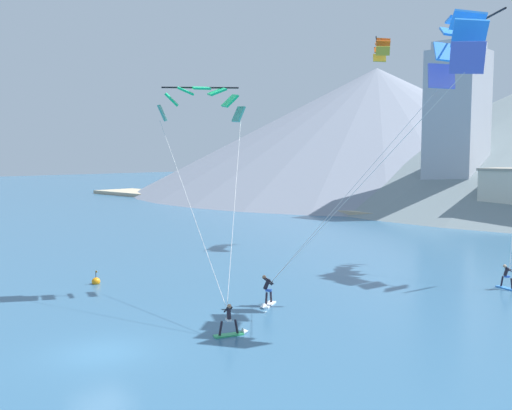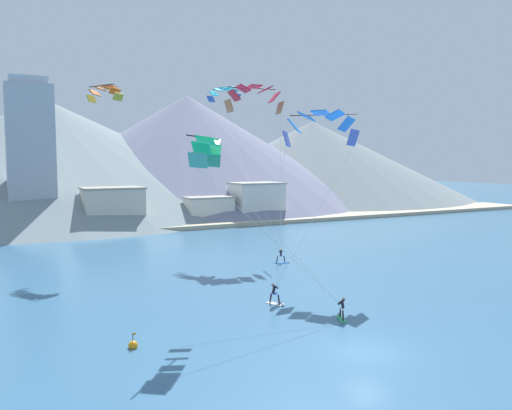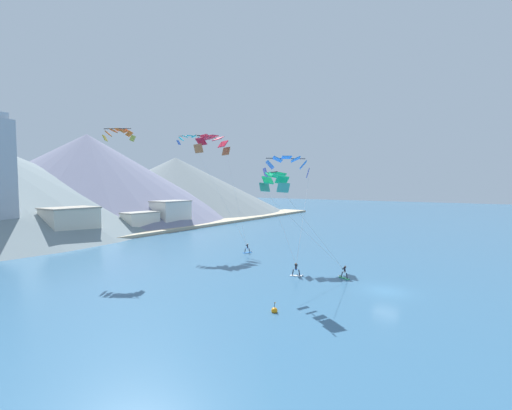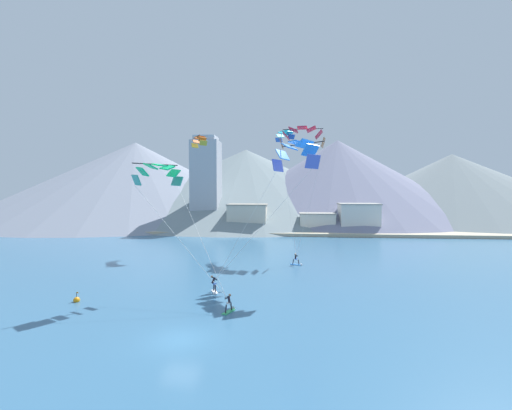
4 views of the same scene
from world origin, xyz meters
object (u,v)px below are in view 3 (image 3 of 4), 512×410
Objects in this scene: parafoil_kite_near_lead at (275,180)px; parafoil_kite_near_trail at (287,165)px; kitesurfer_near_trail at (298,272)px; kitesurfer_mid_center at (248,250)px; parafoil_kite_distant_high_outer at (119,133)px; race_marker_buoy at (274,311)px; kitesurfer_near_lead at (343,274)px; parafoil_kite_distant_low_drift at (190,139)px; parafoil_kite_mid_center at (212,143)px.

parafoil_kite_near_trail is (13.56, 6.02, 2.50)m from parafoil_kite_near_lead.
kitesurfer_mid_center is at bearing 57.74° from kitesurfer_near_trail.
race_marker_buoy is (-4.13, -28.27, -18.48)m from parafoil_kite_distant_high_outer.
kitesurfer_near_lead is 36.10m from parafoil_kite_distant_high_outer.
parafoil_kite_distant_low_drift reaches higher than kitesurfer_mid_center.
parafoil_kite_distant_low_drift is 4.26× the size of race_marker_buoy.
parafoil_kite_near_lead is at bearing -136.25° from kitesurfer_mid_center.
parafoil_kite_distant_low_drift is (12.23, 24.97, 7.65)m from parafoil_kite_near_lead.
kitesurfer_near_lead is 35.78m from parafoil_kite_distant_low_drift.
parafoil_kite_near_trail reaches higher than parafoil_kite_near_lead.
kitesurfer_near_trail is 31.44m from parafoil_kite_distant_high_outer.
parafoil_kite_near_trail is (-0.50, -7.43, 13.90)m from kitesurfer_mid_center.
parafoil_kite_near_trail is (8.02, 6.06, 13.80)m from kitesurfer_near_trail.
kitesurfer_near_trail is at bearing 115.65° from kitesurfer_near_lead.
parafoil_kite_near_lead is 11.34× the size of race_marker_buoy.
parafoil_kite_near_lead is 0.81× the size of parafoil_kite_near_trail.
parafoil_kite_near_lead reaches higher than kitesurfer_near_lead.
parafoil_kite_distant_high_outer is at bearing 109.06° from kitesurfer_near_lead.
parafoil_kite_distant_high_outer reaches higher than race_marker_buoy.
race_marker_buoy is (-6.39, -3.80, -11.71)m from parafoil_kite_near_lead.
kitesurfer_mid_center is 15.77m from parafoil_kite_near_trail.
parafoil_kite_near_trail is at bearing 62.89° from kitesurfer_near_lead.
race_marker_buoy is at bearing 175.21° from kitesurfer_near_lead.
kitesurfer_mid_center is 0.12× the size of parafoil_kite_near_trail.
parafoil_kite_distant_low_drift reaches higher than parafoil_kite_near_lead.
parafoil_kite_near_trail is at bearing -95.13° from parafoil_kite_mid_center.
parafoil_kite_mid_center reaches higher than parafoil_kite_near_trail.
kitesurfer_near_trail is 0.09× the size of parafoil_kite_mid_center.
parafoil_kite_distant_low_drift is at bearing 133.04° from parafoil_kite_mid_center.
parafoil_kite_near_trail is at bearing 26.21° from race_marker_buoy.
parafoil_kite_distant_high_outer reaches higher than parafoil_kite_near_trail.
parafoil_kite_mid_center is at bearing 83.74° from kitesurfer_mid_center.
kitesurfer_near_lead is at bearing -70.94° from parafoil_kite_distant_high_outer.
parafoil_kite_mid_center is at bearing 66.79° from kitesurfer_near_trail.
parafoil_kite_mid_center is 38.38m from race_marker_buoy.
parafoil_kite_mid_center is 4.45× the size of parafoil_kite_distant_high_outer.
parafoil_kite_mid_center is at bearing 84.87° from parafoil_kite_near_trail.
parafoil_kite_near_trail is 26.38m from race_marker_buoy.
kitesurfer_near_lead reaches higher than race_marker_buoy.
parafoil_kite_distant_high_outer is 14.53m from parafoil_kite_distant_low_drift.
kitesurfer_mid_center is at bearing 71.60° from kitesurfer_near_lead.
parafoil_kite_distant_low_drift reaches higher than parafoil_kite_near_trail.
kitesurfer_near_lead is 0.15× the size of parafoil_kite_near_lead.
race_marker_buoy is at bearing -139.84° from kitesurfer_mid_center.
kitesurfer_mid_center is 0.41× the size of parafoil_kite_distant_high_outer.
kitesurfer_near_lead is at bearing -117.11° from parafoil_kite_near_trail.
parafoil_kite_near_lead is 2.72× the size of parafoil_kite_distant_high_outer.
parafoil_kite_near_lead is at bearing 179.61° from kitesurfer_near_trail.
kitesurfer_near_lead is at bearing -104.68° from parafoil_kite_mid_center.
parafoil_kite_distant_high_outer reaches higher than kitesurfer_near_trail.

